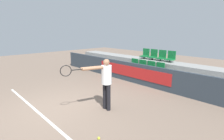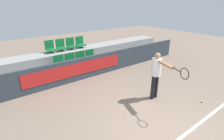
{
  "view_description": "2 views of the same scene",
  "coord_description": "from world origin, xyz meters",
  "px_view_note": "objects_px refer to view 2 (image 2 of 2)",
  "views": [
    {
      "loc": [
        5.09,
        -2.34,
        2.5
      ],
      "look_at": [
        0.14,
        2.33,
        0.96
      ],
      "focal_mm": 28.0,
      "sensor_mm": 36.0,
      "label": 1
    },
    {
      "loc": [
        -3.3,
        -2.25,
        3.21
      ],
      "look_at": [
        0.31,
        2.47,
        0.84
      ],
      "focal_mm": 28.0,
      "sensor_mm": 36.0,
      "label": 2
    }
  ],
  "objects_px": {
    "stadium_chair_4": "(50,48)",
    "tennis_player": "(157,72)",
    "stadium_chair_2": "(81,58)",
    "stadium_chair_7": "(80,43)",
    "stadium_chair_0": "(60,63)",
    "tennis_ball": "(202,101)",
    "stadium_chair_3": "(91,56)",
    "stadium_chair_5": "(61,46)",
    "stadium_chair_6": "(71,44)",
    "stadium_chair_1": "(71,60)"
  },
  "relations": [
    {
      "from": "stadium_chair_4",
      "to": "tennis_player",
      "type": "distance_m",
      "value": 5.09
    },
    {
      "from": "stadium_chair_2",
      "to": "stadium_chair_7",
      "type": "height_order",
      "value": "stadium_chair_7"
    },
    {
      "from": "stadium_chair_0",
      "to": "tennis_ball",
      "type": "distance_m",
      "value": 5.75
    },
    {
      "from": "stadium_chair_4",
      "to": "tennis_player",
      "type": "bearing_deg",
      "value": -67.98
    },
    {
      "from": "stadium_chair_3",
      "to": "stadium_chair_5",
      "type": "height_order",
      "value": "stadium_chair_5"
    },
    {
      "from": "stadium_chair_2",
      "to": "stadium_chair_4",
      "type": "height_order",
      "value": "stadium_chair_4"
    },
    {
      "from": "stadium_chair_2",
      "to": "stadium_chair_6",
      "type": "xyz_separation_m",
      "value": [
        0.0,
        0.99,
        0.47
      ]
    },
    {
      "from": "stadium_chair_1",
      "to": "stadium_chair_6",
      "type": "xyz_separation_m",
      "value": [
        0.52,
        0.99,
        0.47
      ]
    },
    {
      "from": "tennis_ball",
      "to": "stadium_chair_3",
      "type": "bearing_deg",
      "value": 106.55
    },
    {
      "from": "stadium_chair_6",
      "to": "stadium_chair_0",
      "type": "bearing_deg",
      "value": -136.35
    },
    {
      "from": "tennis_ball",
      "to": "stadium_chair_6",
      "type": "bearing_deg",
      "value": 108.55
    },
    {
      "from": "stadium_chair_3",
      "to": "stadium_chair_7",
      "type": "distance_m",
      "value": 1.1
    },
    {
      "from": "stadium_chair_3",
      "to": "stadium_chair_4",
      "type": "bearing_deg",
      "value": 147.54
    },
    {
      "from": "stadium_chair_1",
      "to": "tennis_ball",
      "type": "xyz_separation_m",
      "value": [
        2.49,
        -4.86,
        -0.67
      ]
    },
    {
      "from": "stadium_chair_0",
      "to": "stadium_chair_2",
      "type": "relative_size",
      "value": 1.0
    },
    {
      "from": "stadium_chair_7",
      "to": "tennis_player",
      "type": "height_order",
      "value": "tennis_player"
    },
    {
      "from": "stadium_chair_0",
      "to": "tennis_player",
      "type": "height_order",
      "value": "tennis_player"
    },
    {
      "from": "stadium_chair_0",
      "to": "stadium_chair_5",
      "type": "bearing_deg",
      "value": 62.34
    },
    {
      "from": "stadium_chair_7",
      "to": "tennis_ball",
      "type": "height_order",
      "value": "stadium_chair_7"
    },
    {
      "from": "stadium_chair_6",
      "to": "tennis_player",
      "type": "distance_m",
      "value": 4.79
    },
    {
      "from": "stadium_chair_6",
      "to": "tennis_ball",
      "type": "height_order",
      "value": "stadium_chair_6"
    },
    {
      "from": "stadium_chair_2",
      "to": "stadium_chair_5",
      "type": "distance_m",
      "value": 1.22
    },
    {
      "from": "tennis_player",
      "to": "stadium_chair_1",
      "type": "bearing_deg",
      "value": 126.95
    },
    {
      "from": "stadium_chair_2",
      "to": "stadium_chair_4",
      "type": "relative_size",
      "value": 1.0
    },
    {
      "from": "stadium_chair_2",
      "to": "tennis_player",
      "type": "relative_size",
      "value": 0.34
    },
    {
      "from": "stadium_chair_3",
      "to": "stadium_chair_5",
      "type": "xyz_separation_m",
      "value": [
        -1.04,
        0.99,
        0.47
      ]
    },
    {
      "from": "stadium_chair_6",
      "to": "tennis_player",
      "type": "bearing_deg",
      "value": -79.62
    },
    {
      "from": "stadium_chair_5",
      "to": "stadium_chair_6",
      "type": "distance_m",
      "value": 0.52
    },
    {
      "from": "stadium_chair_7",
      "to": "tennis_player",
      "type": "bearing_deg",
      "value": -85.85
    },
    {
      "from": "stadium_chair_6",
      "to": "stadium_chair_7",
      "type": "distance_m",
      "value": 0.52
    },
    {
      "from": "stadium_chair_3",
      "to": "tennis_ball",
      "type": "relative_size",
      "value": 8.49
    },
    {
      "from": "stadium_chair_5",
      "to": "stadium_chair_7",
      "type": "bearing_deg",
      "value": 0.0
    },
    {
      "from": "stadium_chair_2",
      "to": "tennis_player",
      "type": "height_order",
      "value": "tennis_player"
    },
    {
      "from": "stadium_chair_0",
      "to": "stadium_chair_6",
      "type": "relative_size",
      "value": 1.0
    },
    {
      "from": "tennis_ball",
      "to": "stadium_chair_5",
      "type": "bearing_deg",
      "value": 113.01
    },
    {
      "from": "stadium_chair_2",
      "to": "stadium_chair_0",
      "type": "bearing_deg",
      "value": 180.0
    },
    {
      "from": "stadium_chair_5",
      "to": "stadium_chair_6",
      "type": "bearing_deg",
      "value": 0.0
    },
    {
      "from": "stadium_chair_4",
      "to": "stadium_chair_5",
      "type": "relative_size",
      "value": 1.0
    },
    {
      "from": "stadium_chair_3",
      "to": "stadium_chair_5",
      "type": "bearing_deg",
      "value": 136.35
    },
    {
      "from": "stadium_chair_1",
      "to": "stadium_chair_5",
      "type": "relative_size",
      "value": 1.0
    },
    {
      "from": "stadium_chair_1",
      "to": "stadium_chair_4",
      "type": "xyz_separation_m",
      "value": [
        -0.52,
        0.99,
        0.47
      ]
    },
    {
      "from": "stadium_chair_2",
      "to": "stadium_chair_4",
      "type": "xyz_separation_m",
      "value": [
        -1.04,
        0.99,
        0.47
      ]
    },
    {
      "from": "tennis_player",
      "to": "stadium_chair_5",
      "type": "bearing_deg",
      "value": 122.89
    },
    {
      "from": "stadium_chair_3",
      "to": "stadium_chair_7",
      "type": "height_order",
      "value": "stadium_chair_7"
    },
    {
      "from": "stadium_chair_1",
      "to": "stadium_chair_2",
      "type": "distance_m",
      "value": 0.52
    },
    {
      "from": "stadium_chair_1",
      "to": "stadium_chair_2",
      "type": "height_order",
      "value": "same"
    },
    {
      "from": "stadium_chair_4",
      "to": "stadium_chair_3",
      "type": "bearing_deg",
      "value": -32.46
    },
    {
      "from": "stadium_chair_0",
      "to": "stadium_chair_3",
      "type": "bearing_deg",
      "value": 0.0
    },
    {
      "from": "stadium_chair_1",
      "to": "stadium_chair_3",
      "type": "bearing_deg",
      "value": 0.0
    },
    {
      "from": "tennis_player",
      "to": "stadium_chair_6",
      "type": "bearing_deg",
      "value": 116.9
    }
  ]
}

